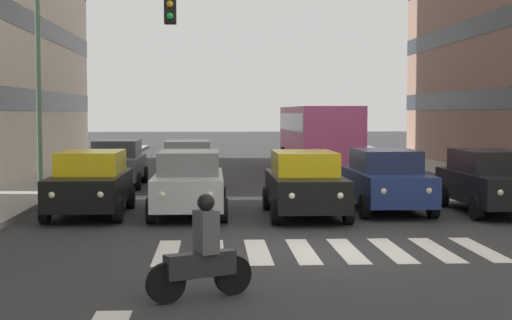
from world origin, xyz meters
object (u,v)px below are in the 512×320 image
bus_behind_traffic (317,132)px  car_row2_0 (117,163)px  car_2 (305,183)px  car_4 (91,182)px  street_lamp_right (53,63)px  car_row2_1 (188,164)px  car_1 (386,180)px  traffic_light_gantry (40,68)px  car_0 (490,181)px  car_3 (189,182)px  motorcycle_with_rider (202,256)px

bus_behind_traffic → car_row2_0: bearing=37.5°
car_2 → car_4: size_ratio=1.00×
car_4 → street_lamp_right: (1.86, -4.50, 3.45)m
car_row2_1 → street_lamp_right: size_ratio=0.65×
car_row2_0 → car_4: bearing=92.1°
car_2 → car_1: bearing=-158.3°
bus_behind_traffic → street_lamp_right: (9.96, 9.88, 2.47)m
car_row2_0 → traffic_light_gantry: traffic_light_gantry is taller
car_0 → car_1: 2.83m
car_2 → car_3: bearing=-7.9°
car_2 → bus_behind_traffic: bearing=-99.1°
street_lamp_right → car_3: bearing=134.2°
car_0 → motorcycle_with_rider: 12.10m
car_1 → car_0: bearing=170.0°
motorcycle_with_rider → street_lamp_right: street_lamp_right is taller
car_2 → car_4: same height
car_1 → car_row2_1: bearing=-49.9°
car_0 → car_2: (5.19, 0.47, 0.00)m
car_row2_0 → bus_behind_traffic: (-8.38, -6.44, 0.97)m
street_lamp_right → car_row2_0: bearing=-114.7°
car_0 → street_lamp_right: 13.98m
car_3 → bus_behind_traffic: bearing=-110.7°
car_1 → car_3: size_ratio=1.00×
car_1 → bus_behind_traffic: 14.00m
car_0 → motorcycle_with_rider: car_0 is taller
bus_behind_traffic → street_lamp_right: street_lamp_right is taller
car_row2_1 → motorcycle_with_rider: size_ratio=2.83×
car_4 → bus_behind_traffic: (-8.10, -14.38, 0.97)m
car_1 → motorcycle_with_rider: 10.96m
street_lamp_right → car_row2_1: bearing=-147.3°
car_3 → bus_behind_traffic: bus_behind_traffic is taller
motorcycle_with_rider → car_row2_0: bearing=-78.9°
car_3 → car_4: size_ratio=1.00×
car_2 → traffic_light_gantry: 7.81m
car_row2_0 → traffic_light_gantry: size_ratio=0.81×
car_2 → car_row2_0: 10.38m
motorcycle_with_rider → bus_behind_traffic: bearing=-101.9°
car_0 → car_4: 10.89m
car_row2_1 → car_0: bearing=139.4°
car_0 → motorcycle_with_rider: (7.79, 9.26, -0.24)m
street_lamp_right → car_4: bearing=112.5°
car_2 → car_3: 3.10m
car_0 → traffic_light_gantry: (11.12, 4.71, 2.78)m
car_4 → car_2: bearing=174.5°
traffic_light_gantry → car_row2_1: bearing=-102.2°
car_2 → car_4: (5.70, -0.55, 0.00)m
car_row2_1 → bus_behind_traffic: size_ratio=0.42×
motorcycle_with_rider → street_lamp_right: bearing=-70.3°
car_2 → traffic_light_gantry: bearing=35.6°
car_2 → car_0: bearing=-174.9°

